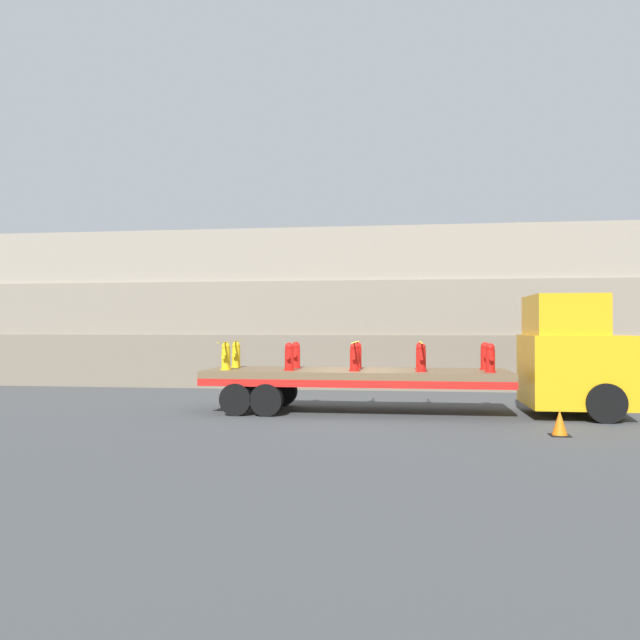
{
  "coord_description": "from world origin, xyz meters",
  "views": [
    {
      "loc": [
        1.34,
        -17.61,
        2.39
      ],
      "look_at": [
        -1.02,
        0.0,
        2.6
      ],
      "focal_mm": 35.0,
      "sensor_mm": 36.0,
      "label": 1
    }
  ],
  "objects": [
    {
      "name": "traffic_cone",
      "position": [
        4.75,
        -3.27,
        0.28
      ],
      "size": [
        0.42,
        0.42,
        0.57
      ],
      "color": "black",
      "rests_on": "ground_plane"
    },
    {
      "name": "fire_hydrant_red_near_1",
      "position": [
        -1.82,
        -0.54,
        1.57
      ],
      "size": [
        0.31,
        0.53,
        0.78
      ],
      "color": "red",
      "rests_on": "flatbed_trailer"
    },
    {
      "name": "fire_hydrant_red_near_3",
      "position": [
        1.82,
        -0.54,
        1.57
      ],
      "size": [
        0.31,
        0.53,
        0.78
      ],
      "color": "red",
      "rests_on": "flatbed_trailer"
    },
    {
      "name": "flatbed_trailer",
      "position": [
        -0.48,
        0.0,
        0.97
      ],
      "size": [
        8.46,
        2.57,
        1.19
      ],
      "color": "brown",
      "rests_on": "ground_plane"
    },
    {
      "name": "truck_cab",
      "position": [
        5.94,
        0.0,
        1.6
      ],
      "size": [
        2.54,
        2.71,
        3.26
      ],
      "color": "orange",
      "rests_on": "ground_plane"
    },
    {
      "name": "fire_hydrant_yellow_far_0",
      "position": [
        -3.63,
        0.54,
        1.57
      ],
      "size": [
        0.31,
        0.53,
        0.78
      ],
      "color": "gold",
      "rests_on": "flatbed_trailer"
    },
    {
      "name": "ground_plane",
      "position": [
        0.0,
        0.0,
        0.0
      ],
      "size": [
        120.0,
        120.0,
        0.0
      ],
      "primitive_type": "plane",
      "color": "#3F4244"
    },
    {
      "name": "fire_hydrant_red_near_2",
      "position": [
        0.0,
        -0.54,
        1.57
      ],
      "size": [
        0.31,
        0.53,
        0.78
      ],
      "color": "red",
      "rests_on": "flatbed_trailer"
    },
    {
      "name": "fire_hydrant_red_far_2",
      "position": [
        0.0,
        0.54,
        1.57
      ],
      "size": [
        0.31,
        0.53,
        0.78
      ],
      "color": "red",
      "rests_on": "flatbed_trailer"
    },
    {
      "name": "cargo_strap_middle",
      "position": [
        0.0,
        0.0,
        1.98
      ],
      "size": [
        0.05,
        2.67,
        0.01
      ],
      "color": "yellow",
      "rests_on": "fire_hydrant_red_near_2"
    },
    {
      "name": "rock_cliff",
      "position": [
        0.0,
        7.66,
        3.15
      ],
      "size": [
        60.0,
        3.3,
        6.3
      ],
      "color": "#706656",
      "rests_on": "ground_plane"
    },
    {
      "name": "fire_hydrant_red_far_1",
      "position": [
        -1.82,
        0.54,
        1.57
      ],
      "size": [
        0.31,
        0.53,
        0.78
      ],
      "color": "red",
      "rests_on": "flatbed_trailer"
    },
    {
      "name": "fire_hydrant_red_far_4",
      "position": [
        3.63,
        0.54,
        1.57
      ],
      "size": [
        0.31,
        0.53,
        0.78
      ],
      "color": "red",
      "rests_on": "flatbed_trailer"
    },
    {
      "name": "fire_hydrant_red_near_4",
      "position": [
        3.63,
        -0.54,
        1.57
      ],
      "size": [
        0.31,
        0.53,
        0.78
      ],
      "color": "red",
      "rests_on": "flatbed_trailer"
    },
    {
      "name": "cargo_strap_rear",
      "position": [
        -3.63,
        0.0,
        1.98
      ],
      "size": [
        0.05,
        2.67,
        0.01
      ],
      "color": "yellow",
      "rests_on": "fire_hydrant_yellow_near_0"
    },
    {
      "name": "cargo_strap_front",
      "position": [
        1.82,
        0.0,
        1.98
      ],
      "size": [
        0.05,
        2.67,
        0.01
      ],
      "color": "yellow",
      "rests_on": "fire_hydrant_red_near_3"
    },
    {
      "name": "fire_hydrant_yellow_near_0",
      "position": [
        -3.63,
        -0.54,
        1.57
      ],
      "size": [
        0.31,
        0.53,
        0.78
      ],
      "color": "gold",
      "rests_on": "flatbed_trailer"
    },
    {
      "name": "fire_hydrant_red_far_3",
      "position": [
        1.82,
        0.54,
        1.57
      ],
      "size": [
        0.31,
        0.53,
        0.78
      ],
      "color": "red",
      "rests_on": "flatbed_trailer"
    }
  ]
}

